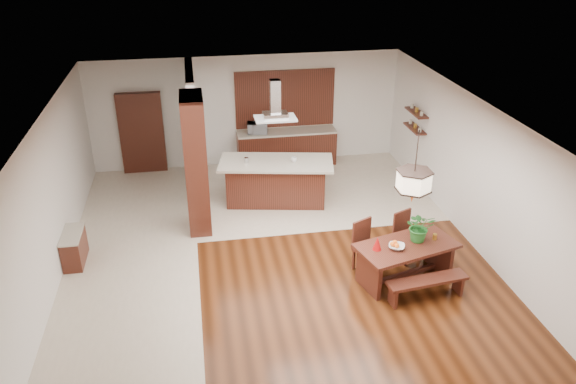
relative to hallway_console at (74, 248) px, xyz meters
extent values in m
plane|color=#37190A|center=(3.81, -0.20, -0.32)|extent=(9.00, 9.00, 0.00)
cube|color=white|center=(3.81, -0.20, 2.58)|extent=(8.00, 9.00, 0.04)
cube|color=silver|center=(3.81, 4.30, 1.14)|extent=(8.00, 0.04, 2.90)
cube|color=silver|center=(3.81, -4.70, 1.14)|extent=(8.00, 0.04, 2.90)
cube|color=silver|center=(-0.19, -0.20, 1.14)|extent=(0.04, 9.00, 2.90)
cube|color=silver|center=(7.81, -0.20, 1.14)|extent=(0.04, 9.00, 2.90)
cube|color=beige|center=(1.06, -0.20, -0.31)|extent=(2.50, 9.00, 0.01)
cube|color=beige|center=(5.06, 2.30, -0.31)|extent=(5.50, 4.00, 0.01)
cube|color=#3F200F|center=(3.81, -0.20, 2.57)|extent=(8.00, 9.00, 0.02)
cube|color=#32150E|center=(2.41, 1.00, 1.14)|extent=(0.45, 1.00, 2.90)
cube|color=silver|center=(2.41, 3.10, 1.14)|extent=(0.18, 2.40, 2.90)
cube|color=#32150E|center=(0.00, 0.00, 0.00)|extent=(0.37, 0.88, 0.63)
cube|color=#32150E|center=(1.11, 4.20, 0.74)|extent=(1.10, 0.20, 2.10)
cube|color=#32150E|center=(4.81, 4.00, 0.13)|extent=(2.60, 0.60, 0.90)
cube|color=#BCB5A4|center=(4.81, 4.00, 0.61)|extent=(2.60, 0.62, 0.05)
cube|color=brown|center=(4.81, 4.26, 1.44)|extent=(2.60, 0.08, 1.50)
cube|color=#32150E|center=(7.68, 2.40, 1.08)|extent=(0.26, 0.90, 0.04)
cube|color=#32150E|center=(7.68, 2.40, 1.49)|extent=(0.26, 0.90, 0.04)
cube|color=#32150E|center=(6.01, -1.64, 0.40)|extent=(1.96, 1.33, 0.06)
cube|color=#32150E|center=(5.26, -1.85, 0.03)|extent=(0.26, 0.71, 0.68)
cube|color=#32150E|center=(6.76, -1.44, 0.03)|extent=(0.26, 0.71, 0.68)
imported|color=#226826|center=(6.26, -1.54, 0.71)|extent=(0.59, 0.54, 0.56)
imported|color=beige|center=(5.78, -1.74, 0.46)|extent=(0.37, 0.37, 0.07)
cone|color=#AB0C0C|center=(5.43, -1.71, 0.55)|extent=(0.20, 0.20, 0.25)
cylinder|color=gold|center=(6.56, -1.56, 0.48)|extent=(0.09, 0.09, 0.11)
cube|color=#32150E|center=(4.19, 1.83, 0.18)|extent=(2.33, 1.24, 1.00)
cube|color=#BCB5A4|center=(4.19, 1.77, 0.71)|extent=(2.71, 1.58, 0.06)
imported|color=white|center=(4.58, 1.69, 0.79)|extent=(0.17, 0.17, 0.10)
imported|color=silver|center=(4.04, 3.96, 0.77)|extent=(0.54, 0.39, 0.28)
camera|label=1|loc=(2.44, -9.70, 5.67)|focal=35.00mm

